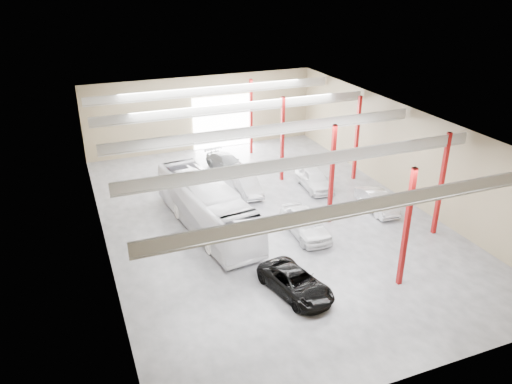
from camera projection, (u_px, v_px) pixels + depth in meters
depot_shell at (267, 149)px, 33.59m from camera, size 22.12×32.12×7.06m
coach_bus at (206, 206)px, 33.26m from camera, size 4.25×12.12×3.30m
black_sedan at (296, 283)px, 26.92m from camera, size 3.20×5.19×1.34m
car_row_a at (305, 223)px, 32.79m from camera, size 2.18×5.04×1.69m
car_row_b at (248, 185)px, 38.80m from camera, size 1.69×4.22×1.37m
car_row_c at (227, 163)px, 43.19m from camera, size 3.08×5.14×1.39m
car_right_near at (377, 201)px, 36.10m from camera, size 1.79×4.36×1.40m
car_right_far at (314, 179)px, 39.66m from camera, size 2.25×4.81×1.59m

